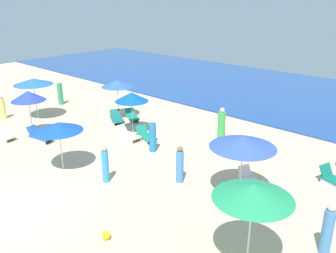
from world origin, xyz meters
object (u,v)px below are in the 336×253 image
at_px(beachgoer_6, 105,165).
at_px(beachgoer_1, 327,230).
at_px(beachgoer_5, 180,165).
at_px(beachgoer_4, 153,136).
at_px(umbrella_1, 253,191).
at_px(umbrella_6, 117,83).
at_px(umbrella_5, 132,97).
at_px(beach_ball_0, 106,235).
at_px(beachgoer_2, 221,124).
at_px(beachgoer_3, 60,94).
at_px(lounge_chair_8_0, 4,135).
at_px(lounge_chair_5_0, 146,136).
at_px(lounge_chair_2_0, 336,180).
at_px(umbrella_4, 59,127).
at_px(beachgoer_0, 3,108).
at_px(lounge_chair_5_1, 128,135).
at_px(lounge_chair_0_0, 252,181).
at_px(umbrella_0, 243,142).
at_px(lounge_chair_6_0, 117,118).
at_px(lounge_chair_8_1, 40,136).
at_px(umbrella_7, 33,82).
at_px(umbrella_8, 28,96).
at_px(lounge_chair_6_1, 132,116).

bearing_deg(beachgoer_6, beachgoer_1, 135.22).
bearing_deg(beachgoer_5, beachgoer_4, 47.20).
xyz_separation_m(umbrella_1, umbrella_6, (-12.97, 6.14, -0.24)).
xyz_separation_m(umbrella_5, beachgoer_6, (3.44, -4.57, -1.32)).
bearing_deg(beachgoer_1, beach_ball_0, 146.32).
distance_m(beachgoer_2, beachgoer_4, 4.06).
distance_m(beachgoer_3, beachgoer_5, 13.92).
distance_m(lounge_chair_8_0, beachgoer_2, 11.76).
relative_size(beachgoer_2, beachgoer_6, 1.06).
bearing_deg(umbrella_1, lounge_chair_5_0, 152.29).
relative_size(lounge_chair_2_0, umbrella_5, 0.69).
bearing_deg(beachgoer_4, beachgoer_2, -138.87).
bearing_deg(umbrella_5, umbrella_4, -78.11).
bearing_deg(beachgoer_0, beachgoer_3, 29.75).
height_order(beachgoer_0, beachgoer_5, beachgoer_5).
bearing_deg(beachgoer_6, umbrella_1, 119.88).
relative_size(lounge_chair_5_1, beachgoer_5, 0.91).
bearing_deg(umbrella_5, umbrella_1, -25.73).
height_order(beachgoer_6, beach_ball_0, beachgoer_6).
xyz_separation_m(lounge_chair_0_0, beachgoer_1, (3.65, -2.04, 0.55)).
relative_size(umbrella_4, lounge_chair_5_0, 1.42).
relative_size(lounge_chair_2_0, beachgoer_4, 0.95).
bearing_deg(umbrella_0, lounge_chair_6_0, 167.02).
xyz_separation_m(lounge_chair_8_0, beach_ball_0, (10.77, -1.49, -0.10)).
bearing_deg(lounge_chair_0_0, umbrella_5, 106.72).
bearing_deg(beach_ball_0, umbrella_5, 132.96).
bearing_deg(beachgoer_2, umbrella_1, 177.29).
bearing_deg(lounge_chair_6_0, lounge_chair_8_1, -159.46).
height_order(lounge_chair_5_0, lounge_chair_6_0, lounge_chair_5_0).
relative_size(umbrella_7, lounge_chair_8_0, 1.84).
bearing_deg(umbrella_0, beachgoer_1, -15.67).
distance_m(lounge_chair_2_0, beachgoer_4, 8.36).
bearing_deg(umbrella_8, lounge_chair_5_0, 37.61).
height_order(umbrella_7, beachgoer_1, umbrella_7).
height_order(lounge_chair_5_1, beachgoer_4, beachgoer_4).
bearing_deg(beachgoer_0, lounge_chair_8_0, -86.29).
bearing_deg(beachgoer_3, lounge_chair_6_1, -35.23).
distance_m(lounge_chair_6_1, beachgoer_1, 14.17).
xyz_separation_m(umbrella_8, beach_ball_0, (10.09, -2.83, -2.14)).
bearing_deg(umbrella_6, beachgoer_3, -171.01).
bearing_deg(lounge_chair_6_0, beachgoer_0, 156.32).
xyz_separation_m(umbrella_1, lounge_chair_5_1, (-9.84, 4.14, -2.24)).
height_order(umbrella_1, lounge_chair_8_0, umbrella_1).
xyz_separation_m(lounge_chair_5_0, umbrella_7, (-7.58, -2.18, 2.15)).
distance_m(umbrella_1, beachgoer_5, 5.60).
distance_m(umbrella_0, umbrella_8, 12.01).
height_order(lounge_chair_8_0, beachgoer_1, beachgoer_1).
bearing_deg(lounge_chair_6_0, beachgoer_2, -41.41).
height_order(umbrella_4, beachgoer_2, umbrella_4).
xyz_separation_m(umbrella_0, umbrella_7, (-14.39, -0.60, 0.11)).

